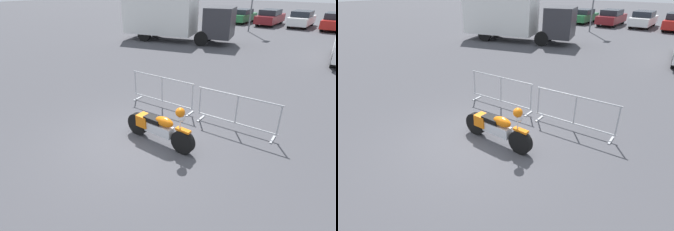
# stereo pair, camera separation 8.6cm
# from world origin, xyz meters

# --- Properties ---
(ground_plane) EXTENTS (120.00, 120.00, 0.00)m
(ground_plane) POSITION_xyz_m (0.00, 0.00, 0.00)
(ground_plane) COLOR #424247
(motorcycle) EXTENTS (2.17, 0.32, 1.22)m
(motorcycle) POSITION_xyz_m (0.51, 0.30, 0.47)
(motorcycle) COLOR black
(motorcycle) RESTS_ON ground
(crowd_barrier_near) EXTENTS (2.45, 0.52, 1.07)m
(crowd_barrier_near) POSITION_xyz_m (-0.83, 2.19, 0.56)
(crowd_barrier_near) COLOR #9EA0A5
(crowd_barrier_near) RESTS_ON ground
(crowd_barrier_far) EXTENTS (2.45, 0.52, 1.07)m
(crowd_barrier_far) POSITION_xyz_m (1.84, 2.19, 0.56)
(crowd_barrier_far) COLOR #9EA0A5
(crowd_barrier_far) RESTS_ON ground
(box_truck) EXTENTS (8.01, 4.06, 2.98)m
(box_truck) POSITION_xyz_m (-7.14, 11.63, 1.64)
(box_truck) COLOR white
(box_truck) RESTS_ON ground
(parked_car_yellow) EXTENTS (1.64, 4.00, 1.35)m
(parked_car_yellow) POSITION_xyz_m (-9.31, 24.24, 0.69)
(parked_car_yellow) COLOR yellow
(parked_car_yellow) RESTS_ON ground
(parked_car_green) EXTENTS (1.63, 3.97, 1.35)m
(parked_car_green) POSITION_xyz_m (-6.54, 23.49, 0.68)
(parked_car_green) COLOR #236B38
(parked_car_green) RESTS_ON ground
(parked_car_maroon) EXTENTS (1.77, 4.31, 1.46)m
(parked_car_maroon) POSITION_xyz_m (-3.77, 23.51, 0.74)
(parked_car_maroon) COLOR maroon
(parked_car_maroon) RESTS_ON ground
(parked_car_white) EXTENTS (1.75, 4.26, 1.45)m
(parked_car_white) POSITION_xyz_m (-0.99, 24.05, 0.73)
(parked_car_white) COLOR white
(parked_car_white) RESTS_ON ground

